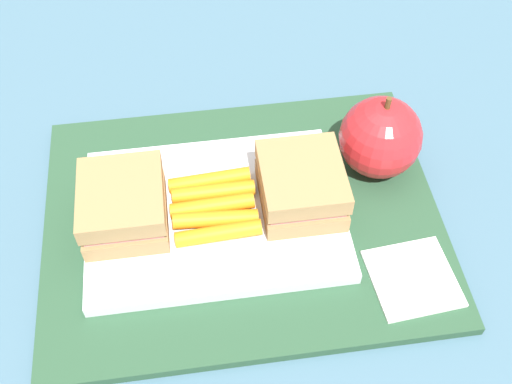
{
  "coord_description": "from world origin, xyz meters",
  "views": [
    {
      "loc": [
        -0.03,
        -0.34,
        0.48
      ],
      "look_at": [
        0.01,
        0.0,
        0.04
      ],
      "focal_mm": 44.18,
      "sensor_mm": 36.0,
      "label": 1
    }
  ],
  "objects_px": {
    "paper_napkin": "(413,278)",
    "sandwich_half_left": "(123,205)",
    "carrot_sticks_bundle": "(214,205)",
    "food_tray": "(215,214)",
    "apple": "(380,138)",
    "sandwich_half_right": "(301,186)"
  },
  "relations": [
    {
      "from": "paper_napkin",
      "to": "sandwich_half_left",
      "type": "bearing_deg",
      "value": 159.93
    },
    {
      "from": "carrot_sticks_bundle",
      "to": "paper_napkin",
      "type": "relative_size",
      "value": 1.12
    },
    {
      "from": "food_tray",
      "to": "paper_napkin",
      "type": "xyz_separation_m",
      "value": [
        0.16,
        -0.09,
        -0.0
      ]
    },
    {
      "from": "food_tray",
      "to": "sandwich_half_left",
      "type": "distance_m",
      "value": 0.08
    },
    {
      "from": "food_tray",
      "to": "apple",
      "type": "relative_size",
      "value": 2.6
    },
    {
      "from": "sandwich_half_right",
      "to": "carrot_sticks_bundle",
      "type": "height_order",
      "value": "sandwich_half_right"
    },
    {
      "from": "food_tray",
      "to": "carrot_sticks_bundle",
      "type": "relative_size",
      "value": 2.94
    },
    {
      "from": "paper_napkin",
      "to": "apple",
      "type": "bearing_deg",
      "value": 89.95
    },
    {
      "from": "food_tray",
      "to": "carrot_sticks_bundle",
      "type": "xyz_separation_m",
      "value": [
        -0.0,
        0.0,
        0.01
      ]
    },
    {
      "from": "sandwich_half_left",
      "to": "sandwich_half_right",
      "type": "bearing_deg",
      "value": 0.0
    },
    {
      "from": "sandwich_half_left",
      "to": "sandwich_half_right",
      "type": "xyz_separation_m",
      "value": [
        0.16,
        0.0,
        0.0
      ]
    },
    {
      "from": "carrot_sticks_bundle",
      "to": "paper_napkin",
      "type": "height_order",
      "value": "carrot_sticks_bundle"
    },
    {
      "from": "food_tray",
      "to": "sandwich_half_left",
      "type": "relative_size",
      "value": 2.88
    },
    {
      "from": "carrot_sticks_bundle",
      "to": "sandwich_half_right",
      "type": "bearing_deg",
      "value": -0.15
    },
    {
      "from": "food_tray",
      "to": "sandwich_half_left",
      "type": "height_order",
      "value": "sandwich_half_left"
    },
    {
      "from": "food_tray",
      "to": "sandwich_half_right",
      "type": "relative_size",
      "value": 2.88
    },
    {
      "from": "sandwich_half_left",
      "to": "apple",
      "type": "distance_m",
      "value": 0.24
    },
    {
      "from": "sandwich_half_left",
      "to": "carrot_sticks_bundle",
      "type": "distance_m",
      "value": 0.08
    },
    {
      "from": "sandwich_half_left",
      "to": "apple",
      "type": "relative_size",
      "value": 0.9
    },
    {
      "from": "sandwich_half_right",
      "to": "sandwich_half_left",
      "type": "bearing_deg",
      "value": 180.0
    },
    {
      "from": "food_tray",
      "to": "sandwich_half_right",
      "type": "xyz_separation_m",
      "value": [
        0.08,
        0.0,
        0.03
      ]
    },
    {
      "from": "apple",
      "to": "paper_napkin",
      "type": "bearing_deg",
      "value": -90.05
    }
  ]
}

